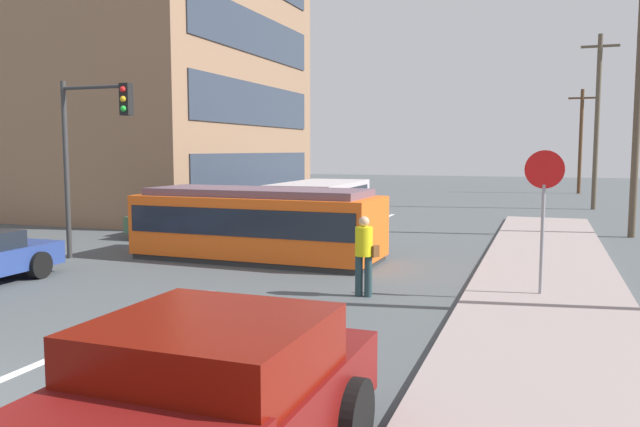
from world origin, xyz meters
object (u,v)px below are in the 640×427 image
at_px(city_bus, 320,202).
at_px(stop_sign, 544,192).
at_px(traffic_light_mast, 91,136).
at_px(utility_pole_mid, 638,102).
at_px(streetcar_tram, 258,223).
at_px(utility_pole_distant, 581,139).
at_px(pedestrian_crossing, 364,251).
at_px(pickup_truck_parked, 179,424).
at_px(parked_sedan_far, 180,216).
at_px(utility_pole_far, 597,119).

relative_size(city_bus, stop_sign, 1.99).
relative_size(traffic_light_mast, utility_pole_mid, 0.55).
distance_m(streetcar_tram, utility_pole_distant, 33.24).
distance_m(pedestrian_crossing, stop_sign, 3.77).
bearing_deg(pickup_truck_parked, stop_sign, 73.11).
distance_m(city_bus, utility_pole_distant, 26.88).
distance_m(parked_sedan_far, utility_pole_distant, 31.51).
relative_size(streetcar_tram, utility_pole_far, 0.78).
distance_m(stop_sign, traffic_light_mast, 11.71).
bearing_deg(utility_pole_mid, utility_pole_distant, 91.59).
bearing_deg(utility_pole_mid, parked_sedan_far, -163.92).
distance_m(stop_sign, utility_pole_distant, 34.25).
bearing_deg(utility_pole_mid, stop_sign, -105.02).
bearing_deg(utility_pole_distant, pickup_truck_parked, -96.60).
height_order(city_bus, parked_sedan_far, city_bus).
bearing_deg(utility_pole_mid, pedestrian_crossing, -118.54).
distance_m(traffic_light_mast, utility_pole_distant, 36.07).
distance_m(pedestrian_crossing, utility_pole_far, 23.52).
height_order(parked_sedan_far, traffic_light_mast, traffic_light_mast).
relative_size(pickup_truck_parked, stop_sign, 1.74).
xyz_separation_m(city_bus, stop_sign, (8.11, -9.49, 1.16)).
distance_m(streetcar_tram, city_bus, 7.07).
xyz_separation_m(utility_pole_mid, utility_pole_distant, (-0.65, 23.32, -0.89)).
bearing_deg(streetcar_tram, stop_sign, -18.35).
height_order(streetcar_tram, pedestrian_crossing, streetcar_tram).
xyz_separation_m(city_bus, parked_sedan_far, (-4.27, -3.07, -0.41)).
bearing_deg(pickup_truck_parked, city_bus, 106.22).
bearing_deg(pedestrian_crossing, stop_sign, 13.97).
bearing_deg(stop_sign, traffic_light_mast, 175.81).
bearing_deg(traffic_light_mast, pedestrian_crossing, -11.81).
distance_m(pedestrian_crossing, utility_pole_mid, 13.81).
height_order(city_bus, pickup_truck_parked, city_bus).
distance_m(parked_sedan_far, stop_sign, 14.03).
xyz_separation_m(pickup_truck_parked, utility_pole_mid, (5.64, 19.82, 3.86)).
xyz_separation_m(streetcar_tram, pickup_truck_parked, (4.68, -11.45, -0.22)).
bearing_deg(streetcar_tram, pickup_truck_parked, -67.77).
xyz_separation_m(streetcar_tram, pedestrian_crossing, (3.96, -3.32, -0.08)).
distance_m(stop_sign, utility_pole_far, 21.89).
distance_m(city_bus, pickup_truck_parked, 19.25).
bearing_deg(parked_sedan_far, pedestrian_crossing, -39.18).
relative_size(pedestrian_crossing, parked_sedan_far, 0.38).
relative_size(pedestrian_crossing, utility_pole_mid, 0.19).
distance_m(pickup_truck_parked, utility_pole_mid, 20.96).
xyz_separation_m(streetcar_tram, utility_pole_mid, (10.32, 8.37, 3.64)).
relative_size(parked_sedan_far, stop_sign, 1.53).
bearing_deg(city_bus, stop_sign, -49.48).
relative_size(utility_pole_far, utility_pole_distant, 1.22).
xyz_separation_m(city_bus, utility_pole_distant, (10.37, 24.65, 2.73)).
bearing_deg(utility_pole_far, streetcar_tram, -117.08).
bearing_deg(streetcar_tram, utility_pole_far, 62.92).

